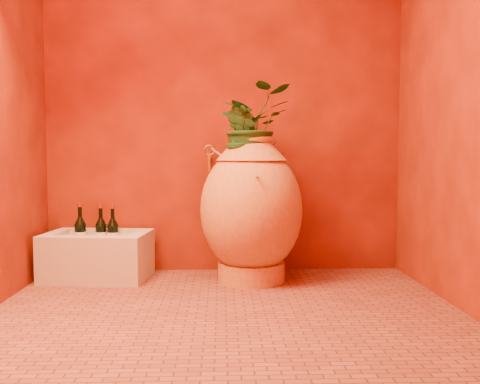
{
  "coord_description": "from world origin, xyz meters",
  "views": [
    {
      "loc": [
        -0.02,
        -2.81,
        0.83
      ],
      "look_at": [
        0.09,
        0.35,
        0.61
      ],
      "focal_mm": 40.0,
      "sensor_mm": 36.0,
      "label": 1
    }
  ],
  "objects_px": {
    "stone_basin": "(98,257)",
    "wine_bottle_a": "(101,234)",
    "wall_tap": "(209,157)",
    "amphora": "(251,209)",
    "wine_bottle_b": "(80,234)",
    "wine_bottle_c": "(113,234)"
  },
  "relations": [
    {
      "from": "wine_bottle_a",
      "to": "wall_tap",
      "type": "xyz_separation_m",
      "value": [
        0.74,
        0.06,
        0.53
      ]
    },
    {
      "from": "stone_basin",
      "to": "wall_tap",
      "type": "xyz_separation_m",
      "value": [
        0.74,
        0.16,
        0.66
      ]
    },
    {
      "from": "stone_basin",
      "to": "wine_bottle_b",
      "type": "xyz_separation_m",
      "value": [
        -0.13,
        0.08,
        0.14
      ]
    },
    {
      "from": "wine_bottle_a",
      "to": "wine_bottle_c",
      "type": "xyz_separation_m",
      "value": [
        0.08,
        -0.02,
        -0.0
      ]
    },
    {
      "from": "stone_basin",
      "to": "wine_bottle_a",
      "type": "distance_m",
      "value": 0.17
    },
    {
      "from": "amphora",
      "to": "wall_tap",
      "type": "distance_m",
      "value": 0.51
    },
    {
      "from": "wine_bottle_c",
      "to": "stone_basin",
      "type": "bearing_deg",
      "value": -135.92
    },
    {
      "from": "stone_basin",
      "to": "wine_bottle_c",
      "type": "relative_size",
      "value": 2.27
    },
    {
      "from": "stone_basin",
      "to": "wine_bottle_b",
      "type": "relative_size",
      "value": 2.19
    },
    {
      "from": "amphora",
      "to": "wine_bottle_b",
      "type": "height_order",
      "value": "amphora"
    },
    {
      "from": "stone_basin",
      "to": "wine_bottle_c",
      "type": "distance_m",
      "value": 0.18
    },
    {
      "from": "wine_bottle_a",
      "to": "wine_bottle_c",
      "type": "height_order",
      "value": "wine_bottle_a"
    },
    {
      "from": "amphora",
      "to": "wine_bottle_a",
      "type": "height_order",
      "value": "amphora"
    },
    {
      "from": "amphora",
      "to": "wine_bottle_b",
      "type": "bearing_deg",
      "value": 170.94
    },
    {
      "from": "amphora",
      "to": "stone_basin",
      "type": "relative_size",
      "value": 1.33
    },
    {
      "from": "wine_bottle_a",
      "to": "wall_tap",
      "type": "height_order",
      "value": "wall_tap"
    },
    {
      "from": "wine_bottle_a",
      "to": "wine_bottle_b",
      "type": "xyz_separation_m",
      "value": [
        -0.14,
        -0.02,
        0.0
      ]
    },
    {
      "from": "stone_basin",
      "to": "wine_bottle_b",
      "type": "distance_m",
      "value": 0.21
    },
    {
      "from": "wine_bottle_c",
      "to": "wall_tap",
      "type": "xyz_separation_m",
      "value": [
        0.66,
        0.07,
        0.53
      ]
    },
    {
      "from": "amphora",
      "to": "wine_bottle_a",
      "type": "distance_m",
      "value": 1.06
    },
    {
      "from": "wine_bottle_b",
      "to": "wine_bottle_c",
      "type": "height_order",
      "value": "wine_bottle_b"
    },
    {
      "from": "wine_bottle_a",
      "to": "wine_bottle_c",
      "type": "relative_size",
      "value": 1.01
    }
  ]
}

